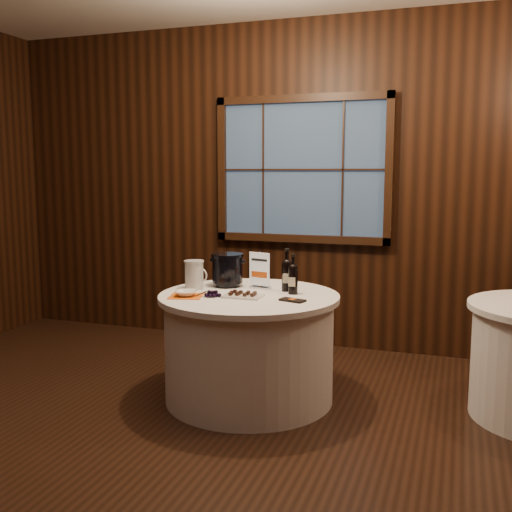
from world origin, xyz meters
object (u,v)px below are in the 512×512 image
at_px(ice_bucket, 227,269).
at_px(chocolate_box, 292,300).
at_px(main_table, 249,347).
at_px(chocolate_plate, 243,295).
at_px(port_bottle_left, 287,273).
at_px(cracker_bowl, 186,293).
at_px(sign_stand, 260,276).
at_px(port_bottle_right, 293,277).
at_px(grape_bunch, 212,294).
at_px(glass_pitcher, 194,275).

xyz_separation_m(ice_bucket, chocolate_box, (0.61, -0.35, -0.12)).
height_order(main_table, chocolate_plate, chocolate_plate).
height_order(port_bottle_left, cracker_bowl, port_bottle_left).
height_order(sign_stand, ice_bucket, sign_stand).
bearing_deg(port_bottle_right, cracker_bowl, -155.45).
bearing_deg(grape_bunch, port_bottle_left, 41.35).
height_order(sign_stand, chocolate_box, sign_stand).
relative_size(grape_bunch, cracker_bowl, 1.25).
distance_m(port_bottle_right, ice_bucket, 0.56).
bearing_deg(glass_pitcher, sign_stand, 35.92).
bearing_deg(cracker_bowl, grape_bunch, 9.83).
relative_size(sign_stand, glass_pitcher, 1.31).
distance_m(ice_bucket, chocolate_box, 0.71).
bearing_deg(port_bottle_right, main_table, -160.07).
bearing_deg(main_table, ice_bucket, 138.27).
xyz_separation_m(port_bottle_right, grape_bunch, (-0.50, -0.29, -0.10)).
xyz_separation_m(port_bottle_left, grape_bunch, (-0.43, -0.38, -0.11)).
height_order(port_bottle_right, ice_bucket, port_bottle_right).
relative_size(port_bottle_right, chocolate_box, 1.69).
xyz_separation_m(port_bottle_left, glass_pitcher, (-0.67, -0.14, -0.03)).
relative_size(chocolate_plate, glass_pitcher, 1.24).
bearing_deg(cracker_bowl, glass_pitcher, 102.06).
bearing_deg(chocolate_box, port_bottle_right, 121.43).
height_order(chocolate_box, glass_pitcher, glass_pitcher).
relative_size(sign_stand, cracker_bowl, 1.84).
bearing_deg(chocolate_box, main_table, 177.12).
bearing_deg(chocolate_plate, port_bottle_left, 52.92).
xyz_separation_m(port_bottle_left, ice_bucket, (-0.48, 0.03, -0.00)).
height_order(chocolate_box, cracker_bowl, cracker_bowl).
bearing_deg(sign_stand, chocolate_box, -30.71).
xyz_separation_m(sign_stand, grape_bunch, (-0.21, -0.41, -0.07)).
bearing_deg(glass_pitcher, port_bottle_left, 27.24).
distance_m(port_bottle_left, glass_pitcher, 0.68).
bearing_deg(grape_bunch, glass_pitcher, 135.61).
height_order(ice_bucket, glass_pitcher, ice_bucket).
distance_m(main_table, glass_pitcher, 0.66).
relative_size(port_bottle_right, cracker_bowl, 1.88).
height_order(port_bottle_right, grape_bunch, port_bottle_right).
distance_m(sign_stand, ice_bucket, 0.26).
height_order(sign_stand, grape_bunch, sign_stand).
relative_size(glass_pitcher, cracker_bowl, 1.40).
bearing_deg(port_bottle_left, chocolate_plate, -140.36).
xyz_separation_m(main_table, sign_stand, (0.01, 0.22, 0.48)).
bearing_deg(glass_pitcher, ice_bucket, 57.35).
distance_m(sign_stand, chocolate_plate, 0.34).
bearing_deg(cracker_bowl, port_bottle_left, 33.79).
height_order(main_table, chocolate_box, chocolate_box).
xyz_separation_m(port_bottle_left, port_bottle_right, (0.07, -0.08, -0.01)).
bearing_deg(port_bottle_right, grape_bunch, -150.44).
distance_m(chocolate_box, glass_pitcher, 0.82).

